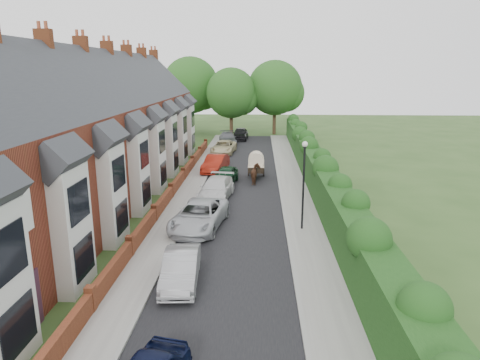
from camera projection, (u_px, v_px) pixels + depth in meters
The scene contains 23 objects.
ground at pixel (239, 259), 20.78m from camera, with size 140.00×140.00×0.00m, color #2D4C1E.
road at pixel (240, 195), 31.44m from camera, with size 6.00×58.00×0.02m, color black.
pavement_hedge_side at pixel (295, 195), 31.25m from camera, with size 2.20×58.00×0.12m, color gray.
pavement_house_side at pixel (188, 193), 31.60m from camera, with size 1.70×58.00×0.12m, color gray.
kerb_hedge_side at pixel (281, 195), 31.29m from camera, with size 0.18×58.00×0.13m, color gray.
kerb_house_side at pixel (198, 194), 31.56m from camera, with size 0.18×58.00×0.13m, color gray.
hedge at pixel (321, 175), 30.78m from camera, with size 2.10×58.00×2.85m.
terrace_row at pixel (91, 136), 29.80m from camera, with size 9.05×40.50×11.50m.
garden_wall_row at pixel (171, 192), 30.58m from camera, with size 0.35×40.35×1.10m.
lamppost at pixel (304, 175), 23.68m from camera, with size 0.32×0.32×5.16m.
tree_far_left at pixel (234, 94), 58.24m from camera, with size 7.14×6.80×9.29m.
tree_far_right at pixel (278, 89), 59.76m from camera, with size 7.98×7.60×10.31m.
tree_far_back at pixel (194, 87), 61.18m from camera, with size 8.40×8.00×10.82m.
car_silver_a at pixel (181, 268), 18.28m from camera, with size 1.45×4.15×1.37m, color #9D9DA2.
car_silver_b at pixel (199, 215), 24.67m from camera, with size 2.55×5.54×1.54m, color #B4B6BC.
car_white at pixel (216, 189), 30.34m from camera, with size 2.06×5.07×1.47m, color silver.
car_green at pixel (226, 175), 34.39m from camera, with size 1.62×4.02×1.37m, color #0F321B.
car_red at pixel (216, 164), 38.39m from camera, with size 1.62×4.65×1.53m, color maroon.
car_beige at pixel (224, 147), 46.95m from camera, with size 2.30×4.99×1.39m, color beige.
car_grey at pixel (228, 139), 52.66m from camera, with size 2.04×5.02×1.46m, color #54565B.
car_black at pixel (240, 134), 56.13m from camera, with size 1.86×4.61×1.57m, color black.
horse at pixel (256, 174), 34.34m from camera, with size 0.85×1.86×1.57m, color #482A1A.
horse_cart at pixel (256, 163), 36.15m from camera, with size 1.41×3.12×2.25m.
Camera 1 is at (0.91, -19.14, 8.91)m, focal length 32.00 mm.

